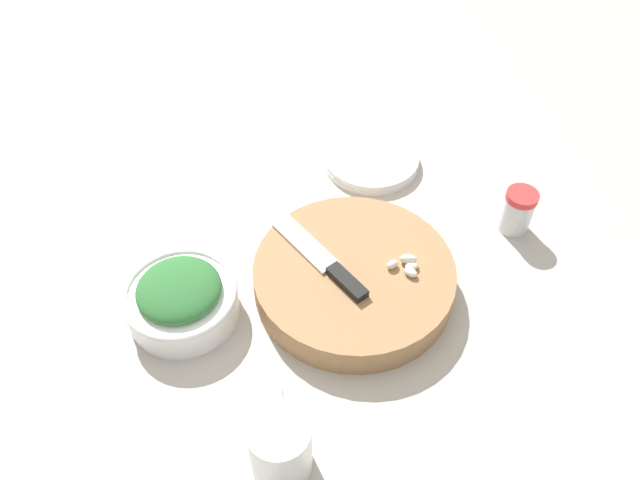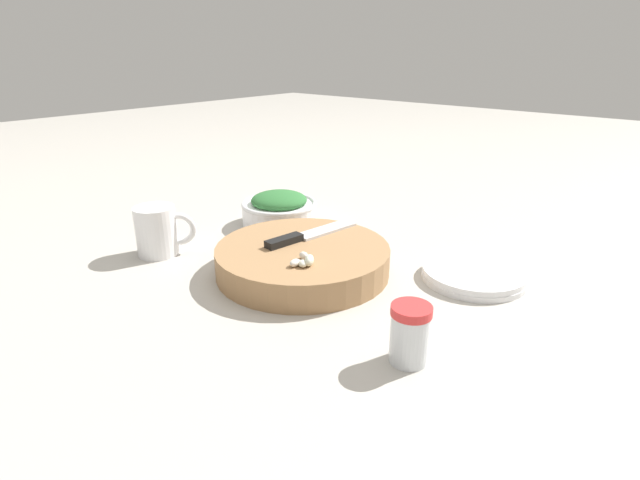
% 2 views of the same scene
% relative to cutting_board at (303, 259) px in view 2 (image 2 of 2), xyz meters
% --- Properties ---
extents(ground_plane, '(5.00, 5.00, 0.00)m').
position_rel_cutting_board_xyz_m(ground_plane, '(0.05, 0.08, -0.03)').
color(ground_plane, '#B2ADA3').
extents(cutting_board, '(0.31, 0.31, 0.05)m').
position_rel_cutting_board_xyz_m(cutting_board, '(0.00, 0.00, 0.00)').
color(cutting_board, '#9E754C').
rests_on(cutting_board, ground_plane).
extents(chef_knife, '(0.06, 0.21, 0.01)m').
position_rel_cutting_board_xyz_m(chef_knife, '(-0.02, 0.04, 0.03)').
color(chef_knife, black).
rests_on(chef_knife, cutting_board).
extents(garlic_cloves, '(0.05, 0.05, 0.02)m').
position_rel_cutting_board_xyz_m(garlic_cloves, '(0.05, -0.06, 0.03)').
color(garlic_cloves, silver).
rests_on(garlic_cloves, cutting_board).
extents(herb_bowl, '(0.17, 0.17, 0.08)m').
position_rel_cutting_board_xyz_m(herb_bowl, '(-0.21, 0.15, 0.01)').
color(herb_bowl, white).
rests_on(herb_bowl, ground_plane).
extents(spice_jar, '(0.05, 0.05, 0.08)m').
position_rel_cutting_board_xyz_m(spice_jar, '(0.29, -0.11, 0.02)').
color(spice_jar, silver).
rests_on(spice_jar, ground_plane).
extents(coffee_mug, '(0.09, 0.10, 0.10)m').
position_rel_cutting_board_xyz_m(coffee_mug, '(-0.27, -0.12, 0.02)').
color(coffee_mug, white).
rests_on(coffee_mug, ground_plane).
extents(plate_stack, '(0.18, 0.18, 0.02)m').
position_rel_cutting_board_xyz_m(plate_stack, '(0.25, 0.17, -0.02)').
color(plate_stack, white).
rests_on(plate_stack, ground_plane).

